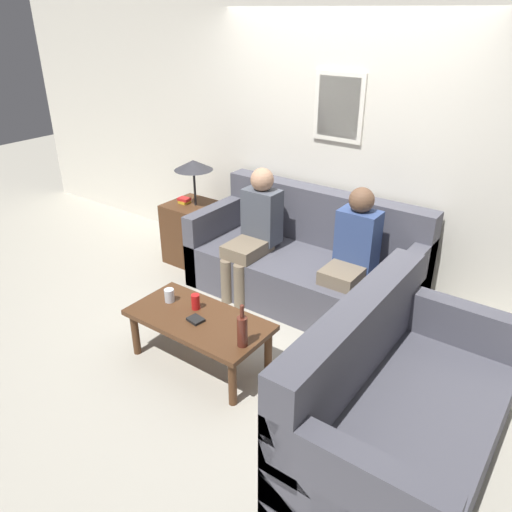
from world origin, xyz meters
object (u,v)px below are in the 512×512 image
(couch_side, at_px, (396,412))
(person_left, at_px, (255,229))
(couch_main, at_px, (306,265))
(drinking_glass, at_px, (169,295))
(coffee_table, at_px, (199,324))
(wine_bottle, at_px, (242,331))
(teddy_bear, at_px, (311,388))
(person_right, at_px, (351,253))

(couch_side, distance_m, person_left, 2.20)
(couch_main, height_order, drinking_glass, couch_main)
(couch_side, bearing_deg, couch_main, 46.85)
(coffee_table, xyz_separation_m, wine_bottle, (0.47, -0.08, 0.18))
(coffee_table, bearing_deg, person_left, 105.65)
(couch_side, relative_size, teddy_bear, 5.00)
(teddy_bear, bearing_deg, wine_bottle, -158.85)
(couch_side, height_order, person_right, person_right)
(couch_main, relative_size, person_left, 1.76)
(couch_main, xyz_separation_m, drinking_glass, (-0.46, -1.32, 0.14))
(coffee_table, xyz_separation_m, teddy_bear, (0.93, 0.10, -0.21))
(wine_bottle, bearing_deg, person_left, 122.88)
(person_left, bearing_deg, person_right, 4.08)
(drinking_glass, relative_size, teddy_bear, 0.32)
(drinking_glass, relative_size, person_left, 0.09)
(couch_main, height_order, person_right, person_right)
(couch_main, bearing_deg, person_right, -15.01)
(drinking_glass, bearing_deg, person_right, 50.57)
(couch_side, bearing_deg, person_right, 37.36)
(person_right, bearing_deg, couch_side, -52.64)
(wine_bottle, xyz_separation_m, teddy_bear, (0.46, 0.18, -0.39))
(drinking_glass, xyz_separation_m, teddy_bear, (1.27, 0.06, -0.32))
(person_left, xyz_separation_m, teddy_bear, (1.25, -1.06, -0.51))
(drinking_glass, height_order, teddy_bear, drinking_glass)
(drinking_glass, bearing_deg, couch_main, 70.58)
(couch_main, xyz_separation_m, couch_side, (1.42, -1.33, 0.00))
(wine_bottle, height_order, teddy_bear, wine_bottle)
(wine_bottle, bearing_deg, coffee_table, 170.69)
(coffee_table, bearing_deg, person_right, 62.71)
(coffee_table, distance_m, teddy_bear, 0.96)
(wine_bottle, bearing_deg, couch_main, 103.67)
(person_left, bearing_deg, drinking_glass, -90.87)
(coffee_table, distance_m, person_right, 1.41)
(coffee_table, relative_size, person_left, 0.91)
(wine_bottle, xyz_separation_m, person_left, (-0.80, 1.23, 0.12))
(coffee_table, height_order, person_left, person_left)
(couch_side, distance_m, teddy_bear, 0.64)
(person_right, bearing_deg, couch_main, 164.99)
(person_left, distance_m, teddy_bear, 1.71)
(couch_side, relative_size, person_right, 1.41)
(coffee_table, bearing_deg, couch_side, 1.10)
(couch_main, xyz_separation_m, teddy_bear, (0.81, -1.26, -0.18))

